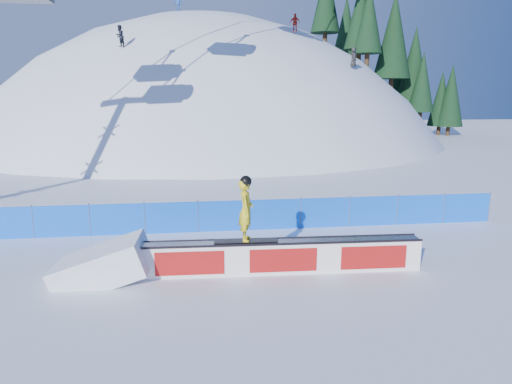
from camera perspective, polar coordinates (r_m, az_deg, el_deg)
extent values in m
plane|color=white|center=(13.55, -2.80, -10.38)|extent=(160.00, 160.00, 0.00)
sphere|color=white|center=(59.21, -5.93, -11.08)|extent=(64.00, 64.00, 64.00)
cylinder|color=#372516|center=(60.55, 8.00, 17.26)|extent=(0.50, 0.50, 1.40)
cone|color=black|center=(61.30, 8.16, 22.37)|extent=(4.30, 4.30, 9.77)
cylinder|color=#372516|center=(54.44, 11.97, 16.66)|extent=(0.50, 0.50, 1.40)
cone|color=black|center=(55.09, 12.22, 21.83)|extent=(3.86, 3.86, 8.77)
cylinder|color=#372516|center=(59.51, 12.53, 14.89)|extent=(0.50, 0.50, 1.40)
cone|color=black|center=(60.06, 12.78, 20.14)|extent=(4.32, 4.32, 9.81)
cylinder|color=#372516|center=(61.80, 12.87, 13.73)|extent=(0.50, 0.50, 1.40)
cone|color=black|center=(62.05, 13.05, 17.33)|extent=(2.91, 2.91, 6.60)
cylinder|color=#372516|center=(60.14, 13.33, 14.06)|extent=(0.50, 0.50, 1.40)
cone|color=black|center=(60.45, 13.53, 18.01)|extent=(3.15, 3.15, 7.16)
cylinder|color=#372516|center=(60.28, 15.08, 12.52)|extent=(0.50, 0.50, 1.40)
cone|color=black|center=(60.44, 15.28, 15.96)|extent=(2.67, 2.67, 6.07)
cylinder|color=#372516|center=(62.45, 17.70, 8.70)|extent=(0.50, 0.50, 1.40)
cone|color=black|center=(62.38, 17.94, 12.47)|extent=(3.09, 3.09, 7.03)
cylinder|color=#372516|center=(63.45, 19.26, 7.23)|extent=(0.50, 0.50, 1.40)
cone|color=black|center=(63.28, 19.57, 11.75)|extent=(3.89, 3.89, 8.83)
cylinder|color=#372516|center=(59.10, 20.71, 6.82)|extent=(0.50, 0.50, 1.40)
cone|color=black|center=(58.93, 20.98, 10.34)|extent=(2.67, 2.67, 6.07)
cylinder|color=#372516|center=(59.63, 23.46, 6.65)|extent=(0.50, 0.50, 1.40)
cone|color=black|center=(59.45, 23.82, 10.88)|extent=(3.36, 3.36, 7.63)
cylinder|color=#372516|center=(64.85, 21.83, 7.13)|extent=(0.50, 0.50, 1.40)
cone|color=black|center=(64.69, 22.20, 11.82)|extent=(4.15, 4.15, 9.43)
cube|color=blue|center=(17.62, -3.99, -3.01)|extent=(22.00, 0.03, 1.20)
cylinder|color=#3E4C70|center=(18.59, -26.11, -3.27)|extent=(0.05, 0.05, 1.30)
cylinder|color=#3E4C70|center=(18.04, -20.08, -3.21)|extent=(0.05, 0.05, 1.30)
cylinder|color=#3E4C70|center=(17.70, -13.75, -3.10)|extent=(0.05, 0.05, 1.30)
cylinder|color=#3E4C70|center=(17.58, -7.25, -2.94)|extent=(0.05, 0.05, 1.30)
cylinder|color=#3E4C70|center=(17.69, -0.76, -2.75)|extent=(0.05, 0.05, 1.30)
cylinder|color=#3E4C70|center=(18.02, 5.58, -2.53)|extent=(0.05, 0.05, 1.30)
cylinder|color=#3E4C70|center=(18.56, 11.62, -2.30)|extent=(0.05, 0.05, 1.30)
cylinder|color=#3E4C70|center=(19.29, 17.25, -2.05)|extent=(0.05, 0.05, 1.30)
cylinder|color=#3E4C70|center=(20.20, 22.43, -1.81)|extent=(0.05, 0.05, 1.30)
cylinder|color=#3E4C70|center=(21.25, 27.12, -1.58)|extent=(0.05, 0.05, 1.30)
cube|color=white|center=(13.63, 3.27, -8.14)|extent=(8.31, 0.83, 0.93)
cube|color=#999BA7|center=(13.47, 3.29, -6.19)|extent=(8.23, 0.85, 0.04)
cube|color=black|center=(13.21, 3.47, -6.52)|extent=(8.29, 0.34, 0.06)
cube|color=black|center=(13.73, 3.13, -5.79)|extent=(8.29, 0.34, 0.06)
cube|color=red|center=(13.38, 3.44, -8.53)|extent=(7.88, 0.31, 0.70)
cube|color=red|center=(13.88, 3.11, -7.76)|extent=(7.88, 0.31, 0.70)
cube|color=black|center=(13.34, -1.25, -6.09)|extent=(1.87, 0.40, 0.04)
imported|color=yellow|center=(13.09, -1.27, -2.27)|extent=(0.51, 0.70, 1.80)
sphere|color=black|center=(12.91, -1.29, 1.34)|extent=(0.34, 0.34, 0.34)
imported|color=black|center=(39.19, -16.68, 18.18)|extent=(0.92, 1.00, 1.65)
imported|color=red|center=(44.64, 4.87, 20.31)|extent=(1.05, 0.70, 1.65)
imported|color=#194399|center=(50.01, -9.69, 22.36)|extent=(1.21, 0.92, 1.65)
imported|color=black|center=(42.78, 12.09, 16.18)|extent=(0.93, 0.95, 1.65)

